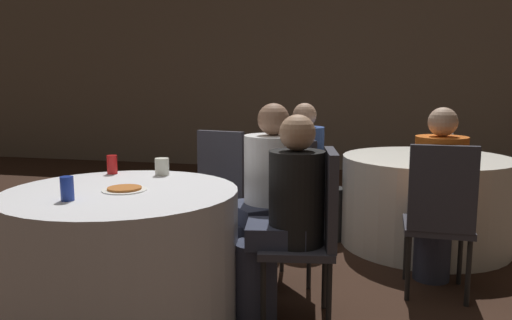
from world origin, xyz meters
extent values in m
plane|color=#382319|center=(0.00, 0.00, 0.00)|extent=(16.00, 16.00, 0.00)
cube|color=#7A6B5B|center=(0.00, 5.15, 1.40)|extent=(16.00, 0.06, 2.80)
cylinder|color=silver|center=(-0.17, -0.12, 0.36)|extent=(1.29, 1.29, 0.73)
cylinder|color=white|center=(1.59, 1.62, 0.36)|extent=(1.34, 1.34, 0.73)
cube|color=#383842|center=(0.78, 0.04, 0.43)|extent=(0.46, 0.46, 0.04)
cube|color=#383842|center=(0.95, 0.07, 0.70)|extent=(0.11, 0.38, 0.51)
cylinder|color=black|center=(0.64, -0.16, 0.20)|extent=(0.03, 0.03, 0.41)
cylinder|color=black|center=(0.58, 0.18, 0.20)|extent=(0.03, 0.03, 0.41)
cylinder|color=black|center=(0.97, -0.10, 0.20)|extent=(0.03, 0.03, 0.41)
cylinder|color=black|center=(0.92, 0.24, 0.20)|extent=(0.03, 0.03, 0.41)
cube|color=#383842|center=(0.01, 0.82, 0.43)|extent=(0.47, 0.47, 0.04)
cube|color=#383842|center=(0.05, 1.00, 0.70)|extent=(0.38, 0.12, 0.51)
cylinder|color=black|center=(0.15, 0.62, 0.20)|extent=(0.03, 0.03, 0.41)
cylinder|color=black|center=(-0.19, 0.69, 0.20)|extent=(0.03, 0.03, 0.41)
cylinder|color=black|center=(0.21, 0.96, 0.20)|extent=(0.03, 0.03, 0.41)
cylinder|color=black|center=(-0.12, 1.02, 0.20)|extent=(0.03, 0.03, 0.41)
cylinder|color=black|center=(-0.96, 0.08, 0.20)|extent=(0.03, 0.03, 0.41)
cube|color=#383842|center=(0.55, 0.51, 0.43)|extent=(0.56, 0.56, 0.04)
cube|color=#383842|center=(0.69, 0.63, 0.70)|extent=(0.29, 0.32, 0.51)
cylinder|color=black|center=(0.54, 0.27, 0.20)|extent=(0.03, 0.03, 0.41)
cylinder|color=black|center=(0.31, 0.53, 0.20)|extent=(0.03, 0.03, 0.41)
cylinder|color=black|center=(0.79, 0.50, 0.20)|extent=(0.03, 0.03, 0.41)
cylinder|color=black|center=(0.57, 0.75, 0.20)|extent=(0.03, 0.03, 0.41)
cube|color=#383842|center=(0.60, 1.55, 0.43)|extent=(0.43, 0.43, 0.04)
cube|color=#383842|center=(0.42, 1.54, 0.70)|extent=(0.08, 0.38, 0.51)
cylinder|color=black|center=(0.76, 1.73, 0.20)|extent=(0.03, 0.03, 0.41)
cylinder|color=black|center=(0.79, 1.39, 0.20)|extent=(0.03, 0.03, 0.41)
cylinder|color=black|center=(0.42, 1.71, 0.20)|extent=(0.03, 0.03, 0.41)
cylinder|color=black|center=(0.45, 1.37, 0.20)|extent=(0.03, 0.03, 0.41)
cube|color=#383842|center=(1.57, 0.63, 0.43)|extent=(0.41, 0.41, 0.04)
cube|color=#383842|center=(1.57, 0.45, 0.70)|extent=(0.38, 0.06, 0.51)
cylinder|color=black|center=(1.40, 0.80, 0.20)|extent=(0.03, 0.03, 0.41)
cylinder|color=black|center=(1.74, 0.80, 0.20)|extent=(0.03, 0.03, 0.41)
cylinder|color=black|center=(1.40, 0.46, 0.20)|extent=(0.03, 0.03, 0.41)
cylinder|color=black|center=(1.74, 0.46, 0.20)|extent=(0.03, 0.03, 0.41)
cylinder|color=#33384C|center=(0.56, 0.00, 0.22)|extent=(0.24, 0.24, 0.45)
cube|color=#33384C|center=(0.67, 0.02, 0.50)|extent=(0.36, 0.34, 0.12)
cylinder|color=black|center=(0.78, 0.04, 0.70)|extent=(0.30, 0.30, 0.51)
sphere|color=tan|center=(0.78, 0.04, 1.05)|extent=(0.19, 0.19, 0.19)
cylinder|color=#33384C|center=(1.58, 0.85, 0.22)|extent=(0.24, 0.24, 0.45)
cube|color=#33384C|center=(1.57, 0.74, 0.50)|extent=(0.30, 0.33, 0.12)
cylinder|color=orange|center=(1.57, 0.63, 0.72)|extent=(0.31, 0.31, 0.54)
sphere|color=#DBB293|center=(1.57, 0.63, 1.08)|extent=(0.18, 0.18, 0.18)
cylinder|color=#33384C|center=(0.39, 0.37, 0.22)|extent=(0.24, 0.24, 0.45)
cube|color=#33384C|center=(0.47, 0.44, 0.50)|extent=(0.47, 0.48, 0.12)
cylinder|color=white|center=(0.55, 0.51, 0.72)|extent=(0.37, 0.37, 0.54)
sphere|color=#997056|center=(0.55, 0.51, 1.09)|extent=(0.20, 0.20, 0.20)
cylinder|color=#282828|center=(0.82, 1.57, 0.22)|extent=(0.24, 0.24, 0.45)
cube|color=#282828|center=(0.71, 1.56, 0.50)|extent=(0.34, 0.34, 0.12)
cylinder|color=#33519E|center=(0.60, 1.55, 0.70)|extent=(0.33, 0.33, 0.51)
sphere|color=tan|center=(0.60, 1.55, 1.05)|extent=(0.20, 0.20, 0.20)
cylinder|color=white|center=(-0.15, -0.12, 0.73)|extent=(0.25, 0.25, 0.01)
cylinder|color=#BC6628|center=(-0.15, -0.12, 0.74)|extent=(0.19, 0.19, 0.01)
cylinder|color=red|center=(-0.48, 0.33, 0.79)|extent=(0.07, 0.07, 0.12)
cylinder|color=#1E38A5|center=(-0.31, -0.41, 0.79)|extent=(0.07, 0.07, 0.12)
cylinder|color=silver|center=(-0.14, 0.36, 0.78)|extent=(0.09, 0.09, 0.11)
cylinder|color=white|center=(1.74, 1.65, 0.86)|extent=(0.09, 0.09, 0.26)
camera|label=1|loc=(1.17, -2.56, 1.30)|focal=35.00mm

